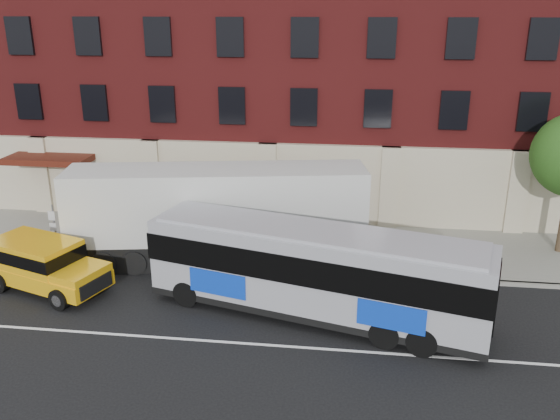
# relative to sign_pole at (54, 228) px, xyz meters

# --- Properties ---
(ground) EXTENTS (120.00, 120.00, 0.00)m
(ground) POSITION_rel_sign_pole_xyz_m (8.50, -6.15, -1.45)
(ground) COLOR black
(ground) RESTS_ON ground
(sidewalk) EXTENTS (60.00, 6.00, 0.15)m
(sidewalk) POSITION_rel_sign_pole_xyz_m (8.50, 2.85, -1.38)
(sidewalk) COLOR gray
(sidewalk) RESTS_ON ground
(kerb) EXTENTS (60.00, 0.25, 0.15)m
(kerb) POSITION_rel_sign_pole_xyz_m (8.50, -0.15, -1.38)
(kerb) COLOR gray
(kerb) RESTS_ON ground
(lane_line) EXTENTS (60.00, 0.12, 0.01)m
(lane_line) POSITION_rel_sign_pole_xyz_m (8.50, -5.65, -1.45)
(lane_line) COLOR white
(lane_line) RESTS_ON ground
(building) EXTENTS (30.00, 12.10, 15.00)m
(building) POSITION_rel_sign_pole_xyz_m (8.49, 10.77, 6.13)
(building) COLOR maroon
(building) RESTS_ON sidewalk
(sign_pole) EXTENTS (0.30, 0.20, 2.50)m
(sign_pole) POSITION_rel_sign_pole_xyz_m (0.00, 0.00, 0.00)
(sign_pole) COLOR slate
(sign_pole) RESTS_ON ground
(city_bus) EXTENTS (12.29, 5.59, 3.30)m
(city_bus) POSITION_rel_sign_pole_xyz_m (11.51, -3.50, 0.37)
(city_bus) COLOR #9F9FA8
(city_bus) RESTS_ON ground
(yellow_suv) EXTENTS (5.31, 3.51, 1.98)m
(yellow_suv) POSITION_rel_sign_pole_xyz_m (0.86, -2.72, -0.32)
(yellow_suv) COLOR #F9B112
(yellow_suv) RESTS_ON ground
(shipping_container) EXTENTS (12.71, 4.66, 4.15)m
(shipping_container) POSITION_rel_sign_pole_xyz_m (7.07, 0.73, 0.60)
(shipping_container) COLOR black
(shipping_container) RESTS_ON ground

